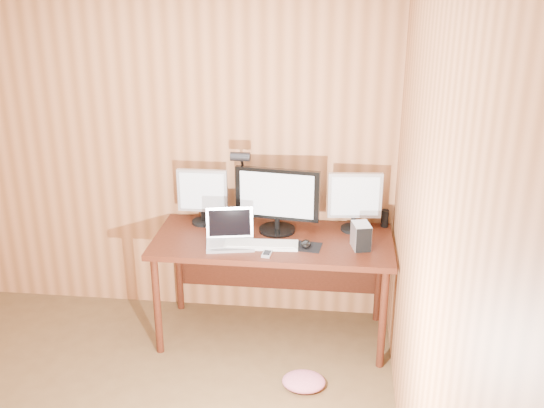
% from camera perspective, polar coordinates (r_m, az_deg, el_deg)
% --- Properties ---
extents(room_shell, '(4.00, 4.00, 4.00)m').
position_cam_1_polar(room_shell, '(2.90, -22.43, -6.32)').
color(room_shell, brown).
rests_on(room_shell, ground).
extents(desk, '(1.60, 0.70, 0.75)m').
position_cam_1_polar(desk, '(4.38, 0.18, -4.20)').
color(desk, '#3E180C').
rests_on(desk, floor).
extents(monitor_center, '(0.58, 0.25, 0.45)m').
position_cam_1_polar(monitor_center, '(4.30, 0.47, 0.43)').
color(monitor_center, black).
rests_on(monitor_center, desk).
extents(monitor_left, '(0.35, 0.17, 0.40)m').
position_cam_1_polar(monitor_left, '(4.46, -6.24, 0.80)').
color(monitor_left, black).
rests_on(monitor_left, desk).
extents(monitor_right, '(0.37, 0.17, 0.41)m').
position_cam_1_polar(monitor_right, '(4.35, 7.43, 0.35)').
color(monitor_right, black).
rests_on(monitor_right, desk).
extents(laptop, '(0.35, 0.29, 0.22)m').
position_cam_1_polar(laptop, '(4.19, -3.78, -2.81)').
color(laptop, silver).
rests_on(laptop, desk).
extents(keyboard, '(0.49, 0.17, 0.02)m').
position_cam_1_polar(keyboard, '(4.16, -0.97, -3.66)').
color(keyboard, white).
rests_on(keyboard, desk).
extents(mousepad, '(0.22, 0.18, 0.00)m').
position_cam_1_polar(mousepad, '(4.16, 3.06, -3.83)').
color(mousepad, black).
rests_on(mousepad, desk).
extents(mouse, '(0.10, 0.12, 0.04)m').
position_cam_1_polar(mouse, '(4.15, 3.06, -3.57)').
color(mouse, black).
rests_on(mouse, mousepad).
extents(hard_drive, '(0.14, 0.17, 0.17)m').
position_cam_1_polar(hard_drive, '(4.14, 7.98, -2.87)').
color(hard_drive, silver).
rests_on(hard_drive, desk).
extents(phone, '(0.06, 0.11, 0.01)m').
position_cam_1_polar(phone, '(4.05, -0.45, -4.46)').
color(phone, silver).
rests_on(phone, desk).
extents(speaker, '(0.05, 0.05, 0.12)m').
position_cam_1_polar(speaker, '(4.50, 10.08, -1.28)').
color(speaker, black).
rests_on(speaker, desk).
extents(desk_lamp, '(0.13, 0.19, 0.58)m').
position_cam_1_polar(desk_lamp, '(4.38, -2.70, 2.56)').
color(desk_lamp, black).
rests_on(desk_lamp, desk).
extents(fabric_pile, '(0.33, 0.30, 0.09)m').
position_cam_1_polar(fabric_pile, '(4.12, 2.86, -15.61)').
color(fabric_pile, '#BE5C72').
rests_on(fabric_pile, floor).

